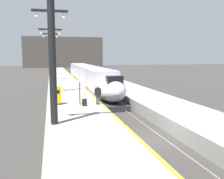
{
  "coord_description": "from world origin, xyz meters",
  "views": [
    {
      "loc": [
        -6.01,
        -14.01,
        5.24
      ],
      "look_at": [
        0.11,
        10.69,
        1.8
      ],
      "focal_mm": 39.57,
      "sensor_mm": 36.0,
      "label": 1
    }
  ],
  "objects_px": {
    "rolling_suitcase": "(84,102)",
    "passenger_near_edge": "(98,93)",
    "station_column_mid": "(51,43)",
    "ticket_machine_yellow": "(57,96)",
    "highspeed_train_main": "(89,77)",
    "departure_info_board": "(80,87)",
    "station_column_distant": "(51,49)",
    "station_column_near": "(52,38)",
    "station_column_far": "(51,49)"
  },
  "relations": [
    {
      "from": "rolling_suitcase",
      "to": "ticket_machine_yellow",
      "type": "height_order",
      "value": "ticket_machine_yellow"
    },
    {
      "from": "ticket_machine_yellow",
      "to": "station_column_far",
      "type": "bearing_deg",
      "value": 90.86
    },
    {
      "from": "station_column_far",
      "to": "departure_info_board",
      "type": "bearing_deg",
      "value": -84.59
    },
    {
      "from": "highspeed_train_main",
      "to": "station_column_near",
      "type": "xyz_separation_m",
      "value": [
        -5.9,
        -24.44,
        4.4
      ]
    },
    {
      "from": "station_column_mid",
      "to": "ticket_machine_yellow",
      "type": "distance_m",
      "value": 8.95
    },
    {
      "from": "departure_info_board",
      "to": "ticket_machine_yellow",
      "type": "bearing_deg",
      "value": 164.04
    },
    {
      "from": "passenger_near_edge",
      "to": "departure_info_board",
      "type": "distance_m",
      "value": 1.66
    },
    {
      "from": "station_column_mid",
      "to": "departure_info_board",
      "type": "distance_m",
      "value": 9.3
    },
    {
      "from": "station_column_far",
      "to": "rolling_suitcase",
      "type": "bearing_deg",
      "value": -84.07
    },
    {
      "from": "station_column_distant",
      "to": "departure_info_board",
      "type": "relative_size",
      "value": 4.53
    },
    {
      "from": "station_column_near",
      "to": "rolling_suitcase",
      "type": "xyz_separation_m",
      "value": [
        2.57,
        5.14,
        -4.98
      ]
    },
    {
      "from": "station_column_far",
      "to": "ticket_machine_yellow",
      "type": "relative_size",
      "value": 5.67
    },
    {
      "from": "departure_info_board",
      "to": "highspeed_train_main",
      "type": "bearing_deg",
      "value": 78.92
    },
    {
      "from": "station_column_mid",
      "to": "ticket_machine_yellow",
      "type": "bearing_deg",
      "value": -87.31
    },
    {
      "from": "station_column_mid",
      "to": "departure_info_board",
      "type": "height_order",
      "value": "station_column_mid"
    },
    {
      "from": "highspeed_train_main",
      "to": "departure_info_board",
      "type": "relative_size",
      "value": 17.56
    },
    {
      "from": "station_column_mid",
      "to": "ticket_machine_yellow",
      "type": "height_order",
      "value": "station_column_mid"
    },
    {
      "from": "highspeed_train_main",
      "to": "station_column_distant",
      "type": "distance_m",
      "value": 21.66
    },
    {
      "from": "passenger_near_edge",
      "to": "station_column_mid",
      "type": "bearing_deg",
      "value": 114.28
    },
    {
      "from": "station_column_mid",
      "to": "departure_info_board",
      "type": "relative_size",
      "value": 4.47
    },
    {
      "from": "station_column_near",
      "to": "station_column_far",
      "type": "bearing_deg",
      "value": 90.0
    },
    {
      "from": "station_column_distant",
      "to": "station_column_mid",
      "type": "bearing_deg",
      "value": -90.0
    },
    {
      "from": "ticket_machine_yellow",
      "to": "station_column_distant",
      "type": "bearing_deg",
      "value": 90.52
    },
    {
      "from": "station_column_near",
      "to": "station_column_far",
      "type": "distance_m",
      "value": 29.87
    },
    {
      "from": "station_column_far",
      "to": "ticket_machine_yellow",
      "type": "distance_m",
      "value": 23.9
    },
    {
      "from": "station_column_far",
      "to": "departure_info_board",
      "type": "xyz_separation_m",
      "value": [
        2.27,
        -23.97,
        -3.96
      ]
    },
    {
      "from": "passenger_near_edge",
      "to": "departure_info_board",
      "type": "xyz_separation_m",
      "value": [
        -1.52,
        0.41,
        0.52
      ]
    },
    {
      "from": "highspeed_train_main",
      "to": "passenger_near_edge",
      "type": "relative_size",
      "value": 22.02
    },
    {
      "from": "station_column_mid",
      "to": "station_column_far",
      "type": "relative_size",
      "value": 1.04
    },
    {
      "from": "passenger_near_edge",
      "to": "rolling_suitcase",
      "type": "bearing_deg",
      "value": -164.24
    },
    {
      "from": "station_column_mid",
      "to": "station_column_far",
      "type": "xyz_separation_m",
      "value": [
        -0.0,
        15.97,
        -0.22
      ]
    },
    {
      "from": "highspeed_train_main",
      "to": "station_column_mid",
      "type": "height_order",
      "value": "station_column_mid"
    },
    {
      "from": "station_column_near",
      "to": "station_column_far",
      "type": "height_order",
      "value": "station_column_far"
    },
    {
      "from": "station_column_near",
      "to": "station_column_mid",
      "type": "distance_m",
      "value": 13.9
    },
    {
      "from": "passenger_near_edge",
      "to": "ticket_machine_yellow",
      "type": "relative_size",
      "value": 1.06
    },
    {
      "from": "station_column_near",
      "to": "departure_info_board",
      "type": "bearing_deg",
      "value": 68.94
    },
    {
      "from": "station_column_near",
      "to": "ticket_machine_yellow",
      "type": "distance_m",
      "value": 7.89
    },
    {
      "from": "highspeed_train_main",
      "to": "passenger_near_edge",
      "type": "height_order",
      "value": "highspeed_train_main"
    },
    {
      "from": "rolling_suitcase",
      "to": "passenger_near_edge",
      "type": "bearing_deg",
      "value": 15.76
    },
    {
      "from": "station_column_distant",
      "to": "passenger_near_edge",
      "type": "height_order",
      "value": "station_column_distant"
    },
    {
      "from": "station_column_distant",
      "to": "rolling_suitcase",
      "type": "distance_m",
      "value": 40.02
    },
    {
      "from": "highspeed_train_main",
      "to": "passenger_near_edge",
      "type": "xyz_separation_m",
      "value": [
        -2.11,
        -18.95,
        0.11
      ]
    },
    {
      "from": "highspeed_train_main",
      "to": "station_column_distant",
      "type": "xyz_separation_m",
      "value": [
        -5.9,
        20.26,
        4.86
      ]
    },
    {
      "from": "passenger_near_edge",
      "to": "ticket_machine_yellow",
      "type": "bearing_deg",
      "value": 164.5
    },
    {
      "from": "station_column_mid",
      "to": "station_column_far",
      "type": "bearing_deg",
      "value": 90.0
    },
    {
      "from": "rolling_suitcase",
      "to": "departure_info_board",
      "type": "bearing_deg",
      "value": 111.65
    },
    {
      "from": "station_column_far",
      "to": "departure_info_board",
      "type": "relative_size",
      "value": 4.28
    },
    {
      "from": "station_column_near",
      "to": "station_column_mid",
      "type": "height_order",
      "value": "station_column_mid"
    },
    {
      "from": "station_column_far",
      "to": "rolling_suitcase",
      "type": "distance_m",
      "value": 25.39
    },
    {
      "from": "station_column_mid",
      "to": "station_column_distant",
      "type": "distance_m",
      "value": 30.81
    }
  ]
}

